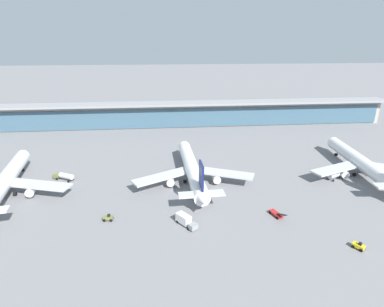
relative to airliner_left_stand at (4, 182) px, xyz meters
The scene contains 11 objects.
ground_plane 65.52m from the airliner_left_stand, ahead, with size 1200.00×1200.00×0.00m, color slate.
airliner_left_stand is the anchor object (origin of this frame).
airliner_centre_stand 64.50m from the airliner_left_stand, ahead, with size 44.71×58.12×15.48m.
airliner_right_stand 130.91m from the airliner_left_stand, ahead, with size 44.54×58.18×15.48m.
service_truck_near_nose_grey 64.39m from the airliner_left_stand, 22.26° to the right, with size 6.20×7.23×3.10m.
service_truck_under_wing_white 119.30m from the airliner_left_stand, ahead, with size 8.76×5.62×2.95m.
service_truck_mid_apron_olive 42.20m from the airliner_left_stand, 27.88° to the right, with size 3.02×1.99×2.05m.
service_truck_by_tail_red 90.09m from the airliner_left_stand, 14.36° to the right, with size 3.50×6.87×2.70m.
service_truck_on_taxiway_yellow 109.78m from the airliner_left_stand, 20.96° to the right, with size 3.03×3.32×2.05m.
service_truck_at_far_stand_olive 19.45m from the airliner_left_stand, 32.08° to the left, with size 8.64×6.06×2.95m.
terminal_building 105.13m from the airliner_left_stand, 51.56° to the left, with size 256.07×12.80×15.20m.
Camera 1 is at (-11.27, -98.26, 49.81)m, focal length 28.60 mm.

